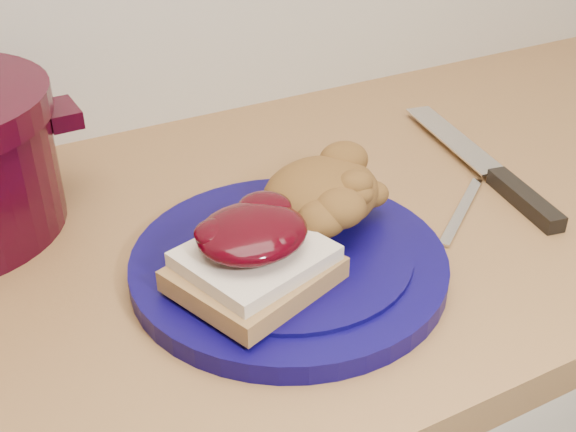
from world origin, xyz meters
name	(u,v)px	position (x,y,z in m)	size (l,w,h in m)	color
plate	(289,264)	(-0.01, 1.42, 0.91)	(0.30, 0.30, 0.02)	#09043F
sandwich	(254,255)	(-0.06, 1.39, 0.95)	(0.16, 0.15, 0.06)	olive
stuffing_mound	(321,193)	(0.04, 1.45, 0.96)	(0.12, 0.11, 0.06)	brown
chef_knife	(503,181)	(0.28, 1.45, 0.91)	(0.08, 0.32, 0.02)	black
butter_knife	(462,210)	(0.21, 1.42, 0.90)	(0.15, 0.01, 0.00)	silver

